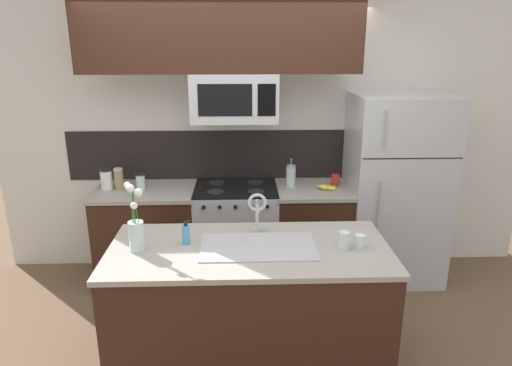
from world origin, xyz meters
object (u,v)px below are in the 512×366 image
(microwave, at_px, (234,97))
(drinking_glass, at_px, (344,240))
(refrigerator, at_px, (395,189))
(storage_jar_tall, at_px, (107,179))
(coffee_tin, at_px, (335,180))
(storage_jar_medium, at_px, (119,179))
(flower_vase, at_px, (136,231))
(banana_bunch, at_px, (327,187))
(stove_range, at_px, (236,233))
(dish_soap_bottle, at_px, (186,234))
(storage_jar_short, at_px, (141,181))
(sink_faucet, at_px, (257,208))
(spare_glass, at_px, (359,241))
(french_press, at_px, (291,176))

(microwave, height_order, drinking_glass, microwave)
(microwave, bearing_deg, refrigerator, 1.57)
(storage_jar_tall, relative_size, coffee_tin, 1.74)
(refrigerator, relative_size, storage_jar_medium, 8.94)
(storage_jar_medium, distance_m, flower_vase, 1.37)
(banana_bunch, bearing_deg, stove_range, 175.81)
(storage_jar_tall, xyz_separation_m, dish_soap_bottle, (0.86, -1.21, -0.03))
(storage_jar_short, height_order, sink_faucet, sink_faucet)
(refrigerator, distance_m, storage_jar_short, 2.37)
(storage_jar_short, bearing_deg, dish_soap_bottle, -65.34)
(microwave, height_order, spare_glass, microwave)
(refrigerator, height_order, spare_glass, refrigerator)
(stove_range, height_order, french_press, french_press)
(drinking_glass, bearing_deg, coffee_tin, 80.95)
(microwave, xyz_separation_m, flower_vase, (-0.63, -1.25, -0.70))
(banana_bunch, distance_m, spare_glass, 1.22)
(microwave, height_order, banana_bunch, microwave)
(storage_jar_medium, relative_size, banana_bunch, 1.05)
(sink_faucet, distance_m, spare_glass, 0.73)
(microwave, relative_size, french_press, 2.79)
(refrigerator, xyz_separation_m, banana_bunch, (-0.66, -0.08, 0.05))
(spare_glass, bearing_deg, storage_jar_tall, 146.81)
(banana_bunch, xyz_separation_m, coffee_tin, (0.09, 0.11, 0.03))
(banana_bunch, relative_size, flower_vase, 0.40)
(storage_jar_tall, distance_m, storage_jar_medium, 0.11)
(microwave, bearing_deg, french_press, 8.95)
(dish_soap_bottle, bearing_deg, flower_vase, -162.73)
(dish_soap_bottle, bearing_deg, sink_faucet, 17.05)
(stove_range, relative_size, banana_bunch, 4.93)
(banana_bunch, height_order, dish_soap_bottle, dish_soap_bottle)
(microwave, xyz_separation_m, storage_jar_short, (-0.87, 0.03, -0.76))
(storage_jar_medium, relative_size, storage_jar_short, 1.32)
(microwave, height_order, french_press, microwave)
(stove_range, distance_m, storage_jar_tall, 1.30)
(storage_jar_short, bearing_deg, flower_vase, -79.38)
(stove_range, xyz_separation_m, drinking_glass, (0.72, -1.29, 0.51))
(french_press, bearing_deg, stove_range, -173.34)
(coffee_tin, bearing_deg, dish_soap_bottle, -135.57)
(banana_bunch, xyz_separation_m, sink_faucet, (-0.68, -0.97, 0.18))
(stove_range, bearing_deg, dish_soap_bottle, -105.27)
(banana_bunch, bearing_deg, sink_faucet, -124.95)
(drinking_glass, bearing_deg, banana_bunch, 84.41)
(refrigerator, bearing_deg, stove_range, -179.23)
(coffee_tin, height_order, sink_faucet, sink_faucet)
(drinking_glass, relative_size, spare_glass, 1.32)
(storage_jar_short, bearing_deg, storage_jar_medium, 176.61)
(refrigerator, distance_m, french_press, 0.99)
(stove_range, bearing_deg, drinking_glass, -60.93)
(storage_jar_short, xyz_separation_m, flower_vase, (0.24, -1.28, 0.06))
(storage_jar_short, xyz_separation_m, coffee_tin, (1.80, 0.04, -0.02))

